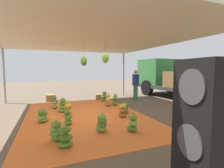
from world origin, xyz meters
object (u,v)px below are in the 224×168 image
at_px(banana_bunch_10, 104,97).
at_px(speaker_stack, 206,140).
at_px(banana_bunch_2, 56,132).
at_px(worker_0, 136,82).
at_px(banana_bunch_12, 43,116).
at_px(banana_bunch_3, 63,106).
at_px(banana_bunch_11, 123,111).
at_px(crate_0, 98,97).
at_px(banana_bunch_0, 108,101).
at_px(cargo_truck_main, 186,78).
at_px(banana_bunch_7, 115,100).
at_px(banana_bunch_4, 68,118).
at_px(banana_bunch_5, 65,138).
at_px(banana_bunch_8, 125,108).
at_px(banana_bunch_6, 68,110).
at_px(crate_1, 51,98).
at_px(banana_bunch_1, 102,123).
at_px(banana_bunch_13, 55,103).
at_px(banana_bunch_9, 133,124).

relative_size(banana_bunch_10, speaker_stack, 0.30).
bearing_deg(banana_bunch_2, worker_0, 132.94).
bearing_deg(banana_bunch_10, banana_bunch_12, -47.09).
bearing_deg(banana_bunch_3, banana_bunch_11, 52.17).
distance_m(banana_bunch_11, crate_0, 3.98).
xyz_separation_m(banana_bunch_0, cargo_truck_main, (-0.27, 4.90, 0.96)).
height_order(banana_bunch_7, banana_bunch_11, banana_bunch_7).
bearing_deg(banana_bunch_7, banana_bunch_4, -49.54).
relative_size(banana_bunch_3, banana_bunch_5, 1.20).
bearing_deg(banana_bunch_2, banana_bunch_7, 138.16).
bearing_deg(banana_bunch_8, banana_bunch_2, -57.67).
bearing_deg(banana_bunch_0, banana_bunch_6, -60.79).
height_order(banana_bunch_3, banana_bunch_8, banana_bunch_3).
bearing_deg(crate_0, banana_bunch_2, -26.46).
bearing_deg(banana_bunch_7, banana_bunch_11, -14.23).
bearing_deg(banana_bunch_3, crate_1, -171.98).
xyz_separation_m(banana_bunch_8, cargo_truck_main, (-1.73, 4.72, 1.01)).
height_order(banana_bunch_2, banana_bunch_10, banana_bunch_10).
xyz_separation_m(banana_bunch_10, worker_0, (0.31, 1.75, 0.75)).
bearing_deg(banana_bunch_7, banana_bunch_10, -176.68).
xyz_separation_m(banana_bunch_4, banana_bunch_5, (1.48, -0.22, -0.01)).
distance_m(banana_bunch_4, cargo_truck_main, 7.39).
bearing_deg(crate_1, banana_bunch_6, 8.61).
relative_size(banana_bunch_1, worker_0, 0.31).
bearing_deg(banana_bunch_4, banana_bunch_12, -127.16).
relative_size(banana_bunch_11, banana_bunch_13, 0.86).
bearing_deg(worker_0, cargo_truck_main, 75.22).
bearing_deg(banana_bunch_12, banana_bunch_10, 132.91).
xyz_separation_m(banana_bunch_13, cargo_truck_main, (0.05, 7.24, 0.96)).
bearing_deg(banana_bunch_12, banana_bunch_1, 46.25).
relative_size(banana_bunch_10, cargo_truck_main, 0.08).
xyz_separation_m(banana_bunch_2, banana_bunch_6, (-2.04, 0.51, 0.00)).
bearing_deg(worker_0, crate_0, -119.43).
relative_size(banana_bunch_7, banana_bunch_12, 1.24).
distance_m(banana_bunch_3, worker_0, 4.39).
height_order(banana_bunch_6, speaker_stack, speaker_stack).
relative_size(banana_bunch_2, banana_bunch_8, 1.12).
relative_size(banana_bunch_6, banana_bunch_10, 0.92).
relative_size(banana_bunch_0, crate_0, 1.15).
bearing_deg(banana_bunch_1, speaker_stack, 6.12).
height_order(banana_bunch_0, banana_bunch_10, banana_bunch_0).
bearing_deg(banana_bunch_0, banana_bunch_7, 89.99).
bearing_deg(worker_0, banana_bunch_0, -62.94).
relative_size(speaker_stack, crate_1, 3.37).
xyz_separation_m(banana_bunch_5, banana_bunch_12, (-2.03, -0.51, -0.00)).
relative_size(banana_bunch_6, banana_bunch_12, 1.10).
distance_m(banana_bunch_0, banana_bunch_4, 2.90).
distance_m(banana_bunch_1, banana_bunch_9, 0.85).
relative_size(banana_bunch_11, speaker_stack, 0.28).
xyz_separation_m(banana_bunch_3, banana_bunch_12, (1.13, -0.71, -0.06)).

